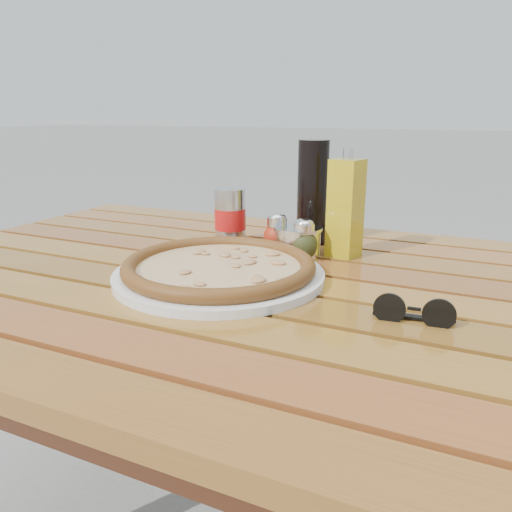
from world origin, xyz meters
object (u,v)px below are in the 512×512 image
at_px(soda_can, 230,217).
at_px(olive_oil_cruet, 346,208).
at_px(pepper_shaker, 277,233).
at_px(pizza, 219,266).
at_px(oregano_shaker, 304,240).
at_px(table, 251,315).
at_px(dark_bottle, 313,192).
at_px(sunglasses, 414,313).
at_px(plate, 219,275).
at_px(parmesan_tin, 298,241).

height_order(soda_can, olive_oil_cruet, olive_oil_cruet).
xyz_separation_m(pepper_shaker, olive_oil_cruet, (0.13, 0.03, 0.06)).
relative_size(pizza, oregano_shaker, 4.21).
xyz_separation_m(table, dark_bottle, (0.02, 0.27, 0.19)).
relative_size(soda_can, sunglasses, 1.09).
distance_m(plate, oregano_shaker, 0.20).
xyz_separation_m(table, sunglasses, (0.29, -0.09, 0.09)).
xyz_separation_m(plate, soda_can, (-0.09, 0.22, 0.05)).
bearing_deg(pizza, pepper_shaker, 83.23).
height_order(pizza, parmesan_tin, parmesan_tin).
xyz_separation_m(pepper_shaker, sunglasses, (0.31, -0.25, -0.02)).
relative_size(pizza, sunglasses, 3.14).
bearing_deg(plate, dark_bottle, 78.56).
xyz_separation_m(oregano_shaker, sunglasses, (0.24, -0.22, -0.02)).
xyz_separation_m(pepper_shaker, soda_can, (-0.12, 0.02, 0.02)).
height_order(table, pizza, pizza).
height_order(table, dark_bottle, dark_bottle).
relative_size(dark_bottle, sunglasses, 2.00).
xyz_separation_m(plate, pizza, (-0.00, -0.00, 0.02)).
height_order(dark_bottle, parmesan_tin, dark_bottle).
height_order(pizza, olive_oil_cruet, olive_oil_cruet).
distance_m(pepper_shaker, olive_oil_cruet, 0.15).
height_order(oregano_shaker, soda_can, soda_can).
height_order(plate, parmesan_tin, parmesan_tin).
relative_size(pepper_shaker, dark_bottle, 0.37).
distance_m(plate, dark_bottle, 0.33).
relative_size(plate, olive_oil_cruet, 1.71).
distance_m(parmesan_tin, sunglasses, 0.35).
bearing_deg(soda_can, sunglasses, -32.90).
xyz_separation_m(pizza, soda_can, (-0.09, 0.22, 0.04)).
xyz_separation_m(dark_bottle, soda_can, (-0.15, -0.09, -0.05)).
height_order(pepper_shaker, sunglasses, pepper_shaker).
xyz_separation_m(oregano_shaker, parmesan_tin, (-0.02, 0.02, -0.01)).
height_order(pizza, dark_bottle, dark_bottle).
bearing_deg(pizza, parmesan_tin, 68.98).
height_order(pepper_shaker, oregano_shaker, same).
relative_size(olive_oil_cruet, sunglasses, 1.91).
relative_size(pizza, pepper_shaker, 4.21).
xyz_separation_m(plate, oregano_shaker, (0.09, 0.17, 0.03)).
height_order(table, olive_oil_cruet, olive_oil_cruet).
height_order(oregano_shaker, olive_oil_cruet, olive_oil_cruet).
height_order(plate, oregano_shaker, oregano_shaker).
distance_m(pizza, dark_bottle, 0.32).
distance_m(plate, pizza, 0.02).
distance_m(plate, soda_can, 0.24).
bearing_deg(pepper_shaker, olive_oil_cruet, 12.66).
xyz_separation_m(plate, dark_bottle, (0.06, 0.31, 0.10)).
height_order(dark_bottle, olive_oil_cruet, dark_bottle).
relative_size(plate, pizza, 1.04).
bearing_deg(oregano_shaker, plate, -118.67).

